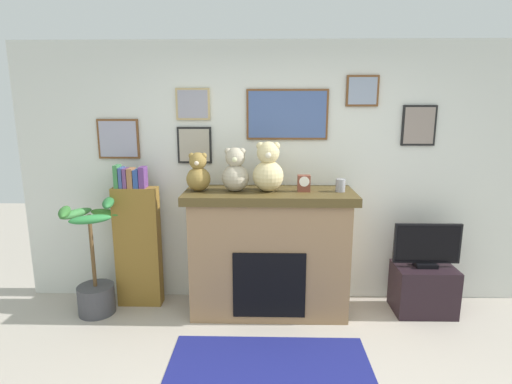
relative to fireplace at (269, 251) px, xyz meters
The scene contains 12 objects.
back_wall 0.79m from the fireplace, 77.91° to the left, with size 5.20×0.15×2.60m.
fireplace is the anchor object (origin of this frame).
bookshelf 1.31m from the fireplace, behind, with size 0.44×0.16×1.43m.
potted_plant 1.70m from the fireplace, behind, with size 0.57×0.60×1.14m.
tv_stand 1.55m from the fireplace, ahead, with size 0.56×0.40×0.47m, color black.
television 1.51m from the fireplace, ahead, with size 0.63×0.14×0.43m.
area_rug 1.14m from the fireplace, 90.00° to the right, with size 1.59×0.92×0.01m, color navy.
candle_jar 0.93m from the fireplace, ahead, with size 0.09×0.09×0.12m, color gray.
mantel_clock 0.75m from the fireplace, ahead, with size 0.12×0.09×0.15m.
teddy_bear_tan 1.01m from the fireplace, behind, with size 0.22×0.22×0.36m.
teddy_bear_brown 0.84m from the fireplace, behind, with size 0.25×0.25×0.41m.
teddy_bear_cream 0.81m from the fireplace, 128.58° to the right, with size 0.29×0.29×0.46m.
Camera 1 is at (-0.12, -2.09, 1.99)m, focal length 28.56 mm.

